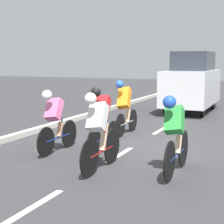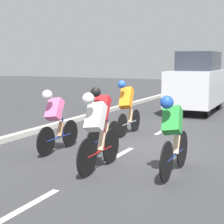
{
  "view_description": "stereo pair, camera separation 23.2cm",
  "coord_description": "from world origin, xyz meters",
  "px_view_note": "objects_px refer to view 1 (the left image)",
  "views": [
    {
      "loc": [
        -3.1,
        8.38,
        2.1
      ],
      "look_at": [
        0.19,
        0.91,
        0.95
      ],
      "focal_mm": 60.0,
      "sensor_mm": 36.0,
      "label": 1
    },
    {
      "loc": [
        -3.31,
        8.28,
        2.1
      ],
      "look_at": [
        0.19,
        0.91,
        0.95
      ],
      "focal_mm": 60.0,
      "sensor_mm": 36.0,
      "label": 2
    }
  ],
  "objects_px": {
    "cyclist_red": "(102,118)",
    "cyclist_pink": "(55,119)",
    "support_car": "(192,82)",
    "cyclist_green": "(175,133)",
    "cyclist_orange": "(125,106)",
    "cyclist_white": "(99,130)"
  },
  "relations": [
    {
      "from": "cyclist_orange",
      "to": "cyclist_pink",
      "type": "relative_size",
      "value": 0.98
    },
    {
      "from": "cyclist_green",
      "to": "cyclist_pink",
      "type": "height_order",
      "value": "cyclist_green"
    },
    {
      "from": "cyclist_orange",
      "to": "cyclist_red",
      "type": "xyz_separation_m",
      "value": [
        -0.32,
        2.18,
        -0.01
      ]
    },
    {
      "from": "cyclist_orange",
      "to": "cyclist_pink",
      "type": "xyz_separation_m",
      "value": [
        0.68,
        2.53,
        -0.05
      ]
    },
    {
      "from": "cyclist_red",
      "to": "cyclist_orange",
      "type": "bearing_deg",
      "value": -81.73
    },
    {
      "from": "cyclist_green",
      "to": "cyclist_white",
      "type": "height_order",
      "value": "cyclist_white"
    },
    {
      "from": "cyclist_pink",
      "to": "cyclist_white",
      "type": "bearing_deg",
      "value": 149.82
    },
    {
      "from": "support_car",
      "to": "cyclist_green",
      "type": "bearing_deg",
      "value": 99.81
    },
    {
      "from": "cyclist_white",
      "to": "cyclist_pink",
      "type": "height_order",
      "value": "cyclist_white"
    },
    {
      "from": "cyclist_green",
      "to": "cyclist_orange",
      "type": "bearing_deg",
      "value": -54.32
    },
    {
      "from": "cyclist_pink",
      "to": "cyclist_orange",
      "type": "bearing_deg",
      "value": -105.1
    },
    {
      "from": "cyclist_red",
      "to": "cyclist_pink",
      "type": "height_order",
      "value": "cyclist_red"
    },
    {
      "from": "cyclist_green",
      "to": "cyclist_white",
      "type": "xyz_separation_m",
      "value": [
        1.37,
        0.34,
        0.01
      ]
    },
    {
      "from": "cyclist_red",
      "to": "cyclist_white",
      "type": "bearing_deg",
      "value": 112.83
    },
    {
      "from": "cyclist_red",
      "to": "cyclist_green",
      "type": "bearing_deg",
      "value": 154.72
    },
    {
      "from": "cyclist_green",
      "to": "cyclist_pink",
      "type": "distance_m",
      "value": 2.94
    },
    {
      "from": "cyclist_white",
      "to": "cyclist_red",
      "type": "relative_size",
      "value": 1.04
    },
    {
      "from": "cyclist_white",
      "to": "cyclist_red",
      "type": "bearing_deg",
      "value": -67.17
    },
    {
      "from": "cyclist_pink",
      "to": "support_car",
      "type": "distance_m",
      "value": 8.08
    },
    {
      "from": "cyclist_orange",
      "to": "support_car",
      "type": "height_order",
      "value": "support_car"
    },
    {
      "from": "cyclist_green",
      "to": "support_car",
      "type": "distance_m",
      "value": 8.62
    },
    {
      "from": "cyclist_orange",
      "to": "cyclist_green",
      "type": "bearing_deg",
      "value": 125.68
    }
  ]
}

